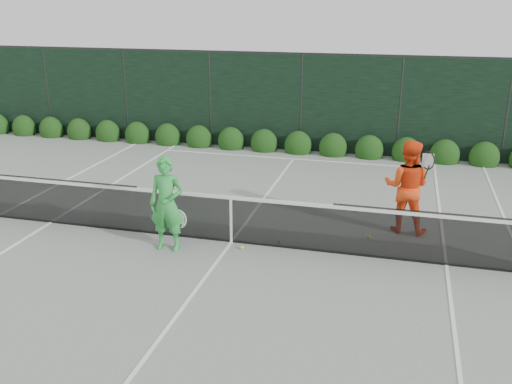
# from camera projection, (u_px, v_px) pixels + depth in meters

# --- Properties ---
(ground) EXTENTS (80.00, 80.00, 0.00)m
(ground) POSITION_uv_depth(u_px,v_px,m) (231.00, 242.00, 11.41)
(ground) COLOR gray
(ground) RESTS_ON ground
(tennis_net) EXTENTS (12.90, 0.10, 1.07)m
(tennis_net) POSITION_uv_depth(u_px,v_px,m) (230.00, 217.00, 11.25)
(tennis_net) COLOR black
(tennis_net) RESTS_ON ground
(player_woman) EXTENTS (0.70, 0.47, 1.85)m
(player_woman) POSITION_uv_depth(u_px,v_px,m) (167.00, 204.00, 10.82)
(player_woman) COLOR green
(player_woman) RESTS_ON ground
(player_man) EXTENTS (1.03, 0.85, 1.95)m
(player_man) POSITION_uv_depth(u_px,v_px,m) (407.00, 187.00, 11.66)
(player_man) COLOR #FF4815
(player_man) RESTS_ON ground
(court_lines) EXTENTS (11.03, 23.83, 0.01)m
(court_lines) POSITION_uv_depth(u_px,v_px,m) (231.00, 242.00, 11.41)
(court_lines) COLOR white
(court_lines) RESTS_ON ground
(windscreen_fence) EXTENTS (32.00, 21.07, 3.06)m
(windscreen_fence) POSITION_uv_depth(u_px,v_px,m) (176.00, 220.00, 8.44)
(windscreen_fence) COLOR black
(windscreen_fence) RESTS_ON ground
(hedge_row) EXTENTS (31.66, 0.65, 0.94)m
(hedge_row) POSITION_uv_depth(u_px,v_px,m) (298.00, 146.00, 17.88)
(hedge_row) COLOR #15360E
(hedge_row) RESTS_ON ground
(tennis_balls) EXTENTS (2.42, 1.23, 0.07)m
(tennis_balls) POSITION_uv_depth(u_px,v_px,m) (298.00, 242.00, 11.34)
(tennis_balls) COLOR #D6E532
(tennis_balls) RESTS_ON ground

